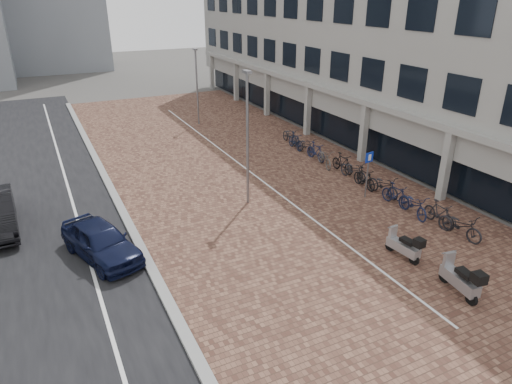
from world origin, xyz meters
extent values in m
plane|color=#474442|center=(0.00, 0.00, 0.00)|extent=(140.00, 140.00, 0.00)
cube|color=brown|center=(2.00, 12.00, 0.01)|extent=(14.50, 42.00, 0.04)
cube|color=black|center=(-9.00, 12.00, 0.01)|extent=(8.00, 50.00, 0.03)
cube|color=gray|center=(-5.10, 12.00, 0.07)|extent=(0.35, 42.00, 0.14)
cube|color=white|center=(-7.00, 12.00, 0.02)|extent=(0.12, 44.00, 0.00)
cube|color=white|center=(2.20, 12.00, 0.04)|extent=(0.10, 30.00, 0.00)
cube|color=gray|center=(13.00, 16.00, 8.50)|extent=(8.00, 40.00, 13.00)
cube|color=black|center=(9.60, 16.00, 1.70)|extent=(0.15, 38.00, 3.20)
cube|color=gray|center=(9.40, 16.00, 3.45)|extent=(1.60, 38.00, 0.30)
cube|color=gray|center=(8.80, 4.00, 1.70)|extent=(0.35, 0.35, 3.40)
cube|color=gray|center=(8.80, 10.00, 1.70)|extent=(0.35, 0.35, 3.40)
cube|color=gray|center=(8.80, 16.00, 1.70)|extent=(0.35, 0.35, 3.40)
cube|color=gray|center=(8.80, 22.00, 1.70)|extent=(0.35, 0.35, 3.40)
cube|color=gray|center=(8.80, 28.00, 1.70)|extent=(0.35, 0.35, 3.40)
cube|color=gray|center=(8.80, 34.00, 1.70)|extent=(0.35, 0.35, 3.40)
imported|color=black|center=(-6.50, 5.73, 0.69)|extent=(2.82, 4.34, 1.38)
cylinder|color=slate|center=(5.71, 5.74, 1.06)|extent=(0.07, 0.07, 2.12)
cube|color=#0D2AB2|center=(5.71, 5.71, 2.07)|extent=(0.48, 0.12, 0.48)
cylinder|color=slate|center=(0.41, 7.69, 3.02)|extent=(0.12, 0.12, 6.04)
cylinder|color=slate|center=(3.04, 21.91, 2.69)|extent=(0.12, 0.12, 5.37)
imported|color=black|center=(6.67, 1.00, 0.52)|extent=(0.91, 2.04, 1.04)
imported|color=black|center=(6.73, 2.15, 0.53)|extent=(0.57, 1.77, 1.05)
imported|color=#161E3F|center=(6.42, 3.30, 0.52)|extent=(1.06, 2.07, 1.04)
imported|color=black|center=(6.41, 4.45, 0.53)|extent=(0.58, 1.77, 1.05)
imported|color=black|center=(6.67, 5.60, 0.52)|extent=(0.80, 2.01, 1.04)
imported|color=black|center=(6.42, 6.75, 0.53)|extent=(0.56, 1.76, 1.05)
imported|color=#232329|center=(6.62, 7.90, 0.52)|extent=(0.79, 2.01, 1.04)
imported|color=black|center=(6.76, 9.05, 0.53)|extent=(0.56, 1.76, 1.05)
imported|color=#514E4A|center=(6.36, 10.20, 0.52)|extent=(1.12, 2.08, 1.04)
imported|color=#161D3F|center=(6.52, 11.35, 0.53)|extent=(0.58, 1.77, 1.05)
imported|color=black|center=(6.57, 12.50, 0.52)|extent=(0.69, 1.97, 1.04)
imported|color=black|center=(6.47, 13.65, 0.53)|extent=(0.61, 1.78, 1.05)
imported|color=black|center=(6.78, 14.80, 0.52)|extent=(0.81, 2.01, 1.04)
camera|label=1|loc=(-7.86, -10.02, 9.13)|focal=32.23mm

